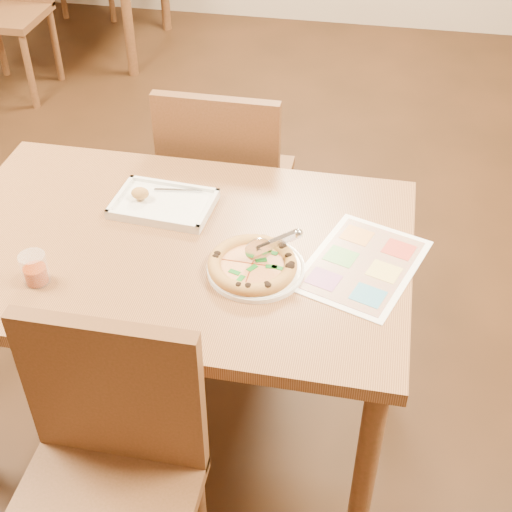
% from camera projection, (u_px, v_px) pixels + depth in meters
% --- Properties ---
extents(room, '(7.00, 7.00, 7.00)m').
position_uv_depth(room, '(153.00, 17.00, 1.56)').
color(room, '#321B0D').
rests_on(room, ground).
extents(dining_table, '(1.30, 0.85, 0.72)m').
position_uv_depth(dining_table, '(176.00, 265.00, 2.02)').
color(dining_table, '#95633B').
rests_on(dining_table, ground).
extents(chair_near, '(0.42, 0.42, 0.47)m').
position_uv_depth(chair_near, '(106.00, 457.00, 1.61)').
color(chair_near, brown).
rests_on(chair_near, ground).
extents(chair_far, '(0.42, 0.42, 0.47)m').
position_uv_depth(chair_far, '(224.00, 172.00, 2.52)').
color(chair_far, brown).
rests_on(chair_far, ground).
extents(plate, '(0.31, 0.31, 0.01)m').
position_uv_depth(plate, '(256.00, 269.00, 1.87)').
color(plate, white).
rests_on(plate, dining_table).
extents(pizza, '(0.23, 0.23, 0.04)m').
position_uv_depth(pizza, '(252.00, 265.00, 1.85)').
color(pizza, gold).
rests_on(pizza, plate).
extents(pizza_cutter, '(0.14, 0.06, 0.08)m').
position_uv_depth(pizza_cutter, '(272.00, 244.00, 1.83)').
color(pizza_cutter, silver).
rests_on(pizza_cutter, pizza).
extents(appetizer_tray, '(0.30, 0.22, 0.06)m').
position_uv_depth(appetizer_tray, '(162.00, 204.00, 2.08)').
color(appetizer_tray, white).
rests_on(appetizer_tray, dining_table).
extents(glass_tumbler, '(0.07, 0.07, 0.09)m').
position_uv_depth(glass_tumbler, '(35.00, 270.00, 1.81)').
color(glass_tumbler, '#8F2F0B').
rests_on(glass_tumbler, dining_table).
extents(menu, '(0.37, 0.44, 0.00)m').
position_uv_depth(menu, '(362.00, 264.00, 1.89)').
color(menu, white).
rests_on(menu, dining_table).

